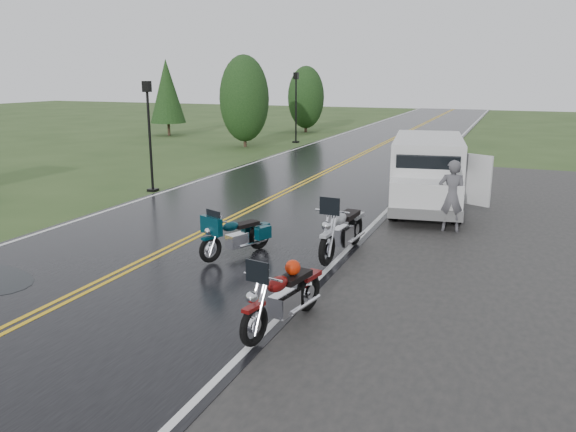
{
  "coord_description": "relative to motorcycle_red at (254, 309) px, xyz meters",
  "views": [
    {
      "loc": [
        7.15,
        -8.68,
        3.91
      ],
      "look_at": [
        2.8,
        2.0,
        1.0
      ],
      "focal_mm": 35.0,
      "sensor_mm": 36.0,
      "label": 1
    }
  ],
  "objects": [
    {
      "name": "motorcycle_silver",
      "position": [
        -0.13,
        3.76,
        0.08
      ],
      "size": [
        1.02,
        2.44,
        1.41
      ],
      "primitive_type": null,
      "rotation": [
        0.0,
        0.0,
        -0.07
      ],
      "color": "#95969C",
      "rests_on": "ground"
    },
    {
      "name": "van_white",
      "position": [
        0.34,
        8.17,
        0.44
      ],
      "size": [
        2.83,
        5.7,
        2.14
      ],
      "primitive_type": null,
      "rotation": [
        0.0,
        0.0,
        0.15
      ],
      "color": "silver",
      "rests_on": "ground"
    },
    {
      "name": "lamp_post_near_left",
      "position": [
        -8.21,
        9.07,
        1.25
      ],
      "size": [
        0.32,
        0.32,
        3.76
      ],
      "primitive_type": null,
      "color": "black",
      "rests_on": "ground"
    },
    {
      "name": "tree_left_far",
      "position": [
        -10.49,
        30.32,
        1.3
      ],
      "size": [
        2.51,
        2.51,
        3.86
      ],
      "primitive_type": null,
      "color": "#1E3D19",
      "rests_on": "ground"
    },
    {
      "name": "motorcycle_red",
      "position": [
        0.0,
        0.0,
        0.0
      ],
      "size": [
        1.14,
        2.23,
        1.26
      ],
      "primitive_type": null,
      "rotation": [
        0.0,
        0.0,
        -0.18
      ],
      "color": "#630C0B",
      "rests_on": "ground"
    },
    {
      "name": "tree_left_mid",
      "position": [
        -10.75,
        21.33,
        1.5
      ],
      "size": [
        2.73,
        2.73,
        4.26
      ],
      "primitive_type": null,
      "color": "#1E3D19",
      "rests_on": "ground"
    },
    {
      "name": "ground",
      "position": [
        -3.86,
        1.92,
        -0.63
      ],
      "size": [
        120.0,
        120.0,
        0.0
      ],
      "primitive_type": "plane",
      "color": "#2D471E",
      "rests_on": "ground"
    },
    {
      "name": "person_at_van",
      "position": [
        1.9,
        7.59,
        0.29
      ],
      "size": [
        0.72,
        0.52,
        1.84
      ],
      "primitive_type": "imported",
      "rotation": [
        0.0,
        0.0,
        3.26
      ],
      "color": "#4C4B50",
      "rests_on": "ground"
    },
    {
      "name": "lamp_post_far_left",
      "position": [
        -8.83,
        24.2,
        1.42
      ],
      "size": [
        0.35,
        0.35,
        4.09
      ],
      "primitive_type": null,
      "color": "black",
      "rests_on": "ground"
    },
    {
      "name": "motorcycle_teal",
      "position": [
        -2.47,
        3.05,
        -0.06
      ],
      "size": [
        1.37,
        2.03,
        1.13
      ],
      "primitive_type": null,
      "rotation": [
        0.0,
        0.0,
        -0.39
      ],
      "color": "#052E39",
      "rests_on": "ground"
    },
    {
      "name": "road",
      "position": [
        -3.86,
        11.92,
        -0.61
      ],
      "size": [
        8.0,
        100.0,
        0.04
      ],
      "primitive_type": "cube",
      "color": "black",
      "rests_on": "ground"
    },
    {
      "name": "pine_left_far",
      "position": [
        -18.09,
        24.82,
        1.77
      ],
      "size": [
        2.3,
        2.3,
        4.79
      ],
      "primitive_type": null,
      "color": "#1E3D19",
      "rests_on": "ground"
    }
  ]
}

